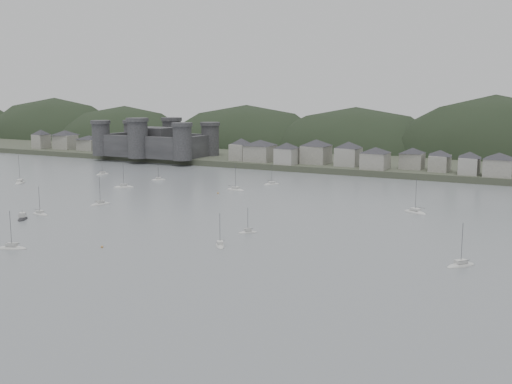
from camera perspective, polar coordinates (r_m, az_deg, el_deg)
The scene contains 9 objects.
ground at distance 148.57m, azimuth -13.66°, elevation -6.43°, with size 900.00×900.00×0.00m, color slate.
far_shore_land at distance 414.71m, azimuth 14.30°, elevation 3.73°, with size 900.00×250.00×3.00m, color #383D2D.
forested_ridge at distance 390.27m, azimuth 14.04°, elevation 1.52°, with size 851.55×103.94×102.57m.
castle at distance 359.66m, azimuth -9.24°, elevation 4.60°, with size 66.00×43.00×20.00m.
waterfront_town at distance 295.19m, azimuth 18.83°, elevation 2.78°, with size 451.48×28.46×12.92m.
sailboat_lead at distance 262.38m, azimuth -12.06°, elevation 0.44°, with size 8.24×6.92×11.27m.
moored_fleet at distance 193.62m, azimuth -3.74°, elevation -2.47°, with size 244.44×155.79×13.31m.
motor_launch_far at distance 206.38m, azimuth -20.67°, elevation -2.29°, with size 5.70×7.06×3.65m.
mooring_buoys at distance 191.59m, azimuth -0.76°, elevation -2.59°, with size 176.33×86.91×0.70m.
Camera 1 is at (95.42, -106.79, 39.56)m, focal length 43.50 mm.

